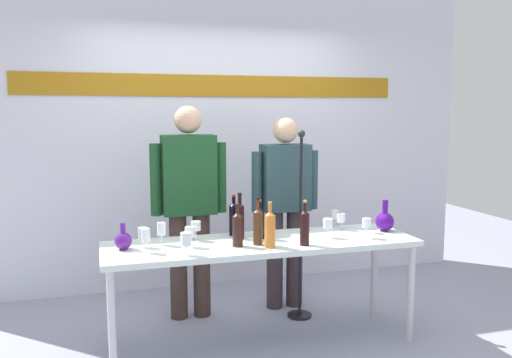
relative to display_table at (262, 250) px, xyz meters
The scene contains 25 objects.
ground_plane 0.70m from the display_table, ahead, with size 10.00×10.00×0.00m, color #9698AF.
back_wall 1.71m from the display_table, 90.00° to the left, with size 5.19×0.11×3.00m.
display_table is the anchor object (origin of this frame).
decanter_blue_left 0.97m from the display_table, behind, with size 0.12×0.12×0.18m.
decanter_blue_right 1.02m from the display_table, ahead, with size 0.14×0.14×0.24m.
presenter_left 0.83m from the display_table, 121.73° to the left, with size 0.62×0.22×1.73m.
presenter_right 0.81m from the display_table, 58.27° to the left, with size 0.59×0.22×1.63m.
wine_bottle_0 0.21m from the display_table, 84.38° to the left, with size 0.07×0.07×0.29m.
wine_bottle_1 0.29m from the display_table, 156.08° to the right, with size 0.07×0.07×0.29m.
wine_bottle_2 0.27m from the display_table, 89.92° to the right, with size 0.07×0.07×0.32m.
wine_bottle_3 0.22m from the display_table, 123.85° to the right, with size 0.07×0.07×0.33m.
wine_bottle_4 0.37m from the display_table, 37.70° to the right, with size 0.07×0.07×0.32m.
wine_bottle_5 0.35m from the display_table, 120.90° to the left, with size 0.07×0.07×0.31m.
wine_bottle_6 0.27m from the display_table, 138.49° to the left, with size 0.06×0.06×0.34m.
wine_glass_left_0 0.55m from the display_table, behind, with size 0.07×0.07×0.14m.
wine_glass_left_1 0.64m from the display_table, 158.95° to the right, with size 0.07×0.07×0.15m.
wine_glass_left_2 0.85m from the display_table, behind, with size 0.07×0.07×0.14m.
wine_glass_left_3 0.84m from the display_table, behind, with size 0.06×0.06×0.16m.
wine_glass_left_4 0.73m from the display_table, behind, with size 0.06×0.06×0.16m.
wine_glass_left_5 0.50m from the display_table, 161.33° to the left, with size 0.07×0.07×0.14m.
wine_glass_right_0 0.74m from the display_table, 14.39° to the left, with size 0.07×0.07×0.13m.
wine_glass_right_1 0.79m from the display_table, ahead, with size 0.06×0.06×0.15m.
wine_glass_right_2 0.76m from the display_table, 21.34° to the left, with size 0.06×0.06×0.14m.
wine_glass_right_3 0.52m from the display_table, ahead, with size 0.07×0.07×0.14m.
microphone_stand 0.64m from the display_table, 41.83° to the left, with size 0.20×0.20×1.54m.
Camera 1 is at (-1.10, -3.57, 1.70)m, focal length 37.58 mm.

